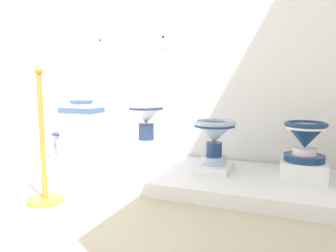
# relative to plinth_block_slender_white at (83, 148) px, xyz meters

# --- Properties ---
(wall_back) EXTENTS (3.53, 0.06, 3.29)m
(wall_back) POSITION_rel_plinth_block_slender_white_xyz_m (1.07, 0.49, 1.44)
(wall_back) COLOR white
(wall_back) RESTS_ON ground_plane
(display_platform) EXTENTS (2.80, 1.01, 0.11)m
(display_platform) POSITION_rel_plinth_block_slender_white_xyz_m (1.07, -0.07, -0.15)
(display_platform) COLOR white
(display_platform) RESTS_ON ground_plane
(plinth_block_slender_white) EXTENTS (0.38, 0.34, 0.18)m
(plinth_block_slender_white) POSITION_rel_plinth_block_slender_white_xyz_m (0.00, 0.00, 0.00)
(plinth_block_slender_white) COLOR white
(plinth_block_slender_white) RESTS_ON display_platform
(antique_toilet_slender_white) EXTENTS (0.39, 0.27, 0.42)m
(antique_toilet_slender_white) POSITION_rel_plinth_block_slender_white_xyz_m (0.00, 0.00, 0.30)
(antique_toilet_slender_white) COLOR #AFBDD5
(antique_toilet_slender_white) RESTS_ON plinth_block_slender_white
(plinth_block_squat_floral) EXTENTS (0.37, 0.36, 0.19)m
(plinth_block_squat_floral) POSITION_rel_plinth_block_slender_white_xyz_m (0.75, 0.00, 0.00)
(plinth_block_squat_floral) COLOR white
(plinth_block_squat_floral) RESTS_ON display_platform
(antique_toilet_squat_floral) EXTENTS (0.35, 0.35, 0.39)m
(antique_toilet_squat_floral) POSITION_rel_plinth_block_slender_white_xyz_m (0.75, 0.00, 0.36)
(antique_toilet_squat_floral) COLOR silver
(antique_toilet_squat_floral) RESTS_ON plinth_block_squat_floral
(plinth_block_central_ornate) EXTENTS (0.30, 0.37, 0.06)m
(plinth_block_central_ornate) POSITION_rel_plinth_block_slender_white_xyz_m (1.42, -0.02, -0.06)
(plinth_block_central_ornate) COLOR white
(plinth_block_central_ornate) RESTS_ON display_platform
(antique_toilet_central_ornate) EXTENTS (0.37, 0.37, 0.39)m
(antique_toilet_central_ornate) POSITION_rel_plinth_block_slender_white_xyz_m (1.42, -0.02, 0.24)
(antique_toilet_central_ornate) COLOR #A5B9D9
(antique_toilet_central_ornate) RESTS_ON plinth_block_central_ornate
(plinth_block_broad_patterned) EXTENTS (0.34, 0.34, 0.15)m
(plinth_block_broad_patterned) POSITION_rel_plinth_block_slender_white_xyz_m (2.15, 0.01, -0.02)
(plinth_block_broad_patterned) COLOR white
(plinth_block_broad_patterned) RESTS_ON display_platform
(antique_toilet_broad_patterned) EXTENTS (0.32, 0.32, 0.32)m
(antique_toilet_broad_patterned) POSITION_rel_plinth_block_slender_white_xyz_m (2.15, 0.01, 0.24)
(antique_toilet_broad_patterned) COLOR navy
(antique_toilet_broad_patterned) RESTS_ON plinth_block_broad_patterned
(info_placard_first) EXTENTS (0.13, 0.01, 0.15)m
(info_placard_first) POSITION_rel_plinth_block_slender_white_xyz_m (-0.01, 0.45, 1.12)
(info_placard_first) COLOR white
(info_placard_second) EXTENTS (0.09, 0.01, 0.15)m
(info_placard_second) POSITION_rel_plinth_block_slender_white_xyz_m (0.77, 0.45, 1.12)
(info_placard_second) COLOR white
(decorative_vase_corner) EXTENTS (0.28, 0.28, 0.33)m
(decorative_vase_corner) POSITION_rel_plinth_block_slender_white_xyz_m (-0.39, 0.10, -0.07)
(decorative_vase_corner) COLOR navy
(decorative_vase_corner) RESTS_ON ground_plane
(stanchion_post_near_left) EXTENTS (0.27, 0.27, 1.00)m
(stanchion_post_near_left) POSITION_rel_plinth_block_slender_white_xyz_m (0.36, -0.93, 0.08)
(stanchion_post_near_left) COLOR #B49338
(stanchion_post_near_left) RESTS_ON ground_plane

